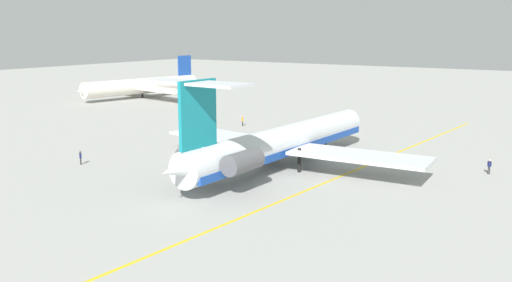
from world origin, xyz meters
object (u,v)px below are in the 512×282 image
object	(u,v)px
safety_cone_nose	(287,130)
ground_crew_near_tail	(242,120)
airliner_mid_right	(139,86)
ground_crew_near_nose	(489,165)
ground_crew_portside	(80,156)
main_jetliner	(278,142)

from	to	relation	value
safety_cone_nose	ground_crew_near_tail	bearing A→B (deg)	85.20
airliner_mid_right	ground_crew_near_tail	xyz separation A→B (m)	(-19.40, -44.85, -1.83)
ground_crew_near_nose	ground_crew_near_tail	xyz separation A→B (m)	(11.31, 43.02, -0.02)
ground_crew_portside	safety_cone_nose	size ratio (longest dim) A/B	3.19
safety_cone_nose	airliner_mid_right	bearing A→B (deg)	69.64
ground_crew_near_tail	ground_crew_portside	world-z (taller)	ground_crew_near_tail
ground_crew_near_nose	ground_crew_near_tail	world-z (taller)	ground_crew_near_nose
main_jetliner	ground_crew_near_tail	xyz separation A→B (m)	(22.56, 20.88, -2.09)
ground_crew_near_nose	ground_crew_portside	size ratio (longest dim) A/B	1.04
ground_crew_near_tail	main_jetliner	bearing A→B (deg)	76.36
safety_cone_nose	ground_crew_portside	bearing A→B (deg)	162.81
ground_crew_near_nose	ground_crew_near_tail	bearing A→B (deg)	79.21
airliner_mid_right	ground_crew_portside	xyz separation A→B (m)	(-53.94, -44.00, -1.86)
airliner_mid_right	safety_cone_nose	distance (m)	58.13
safety_cone_nose	ground_crew_near_nose	bearing A→B (deg)	-107.44
airliner_mid_right	ground_crew_portside	distance (m)	69.64
airliner_mid_right	main_jetliner	bearing A→B (deg)	68.47
main_jetliner	airliner_mid_right	bearing A→B (deg)	59.78
airliner_mid_right	ground_crew_portside	world-z (taller)	airliner_mid_right
ground_crew_portside	ground_crew_near_nose	bearing A→B (deg)	131.12
main_jetliner	ground_crew_near_nose	distance (m)	24.92
main_jetliner	ground_crew_near_tail	size ratio (longest dim) A/B	22.60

